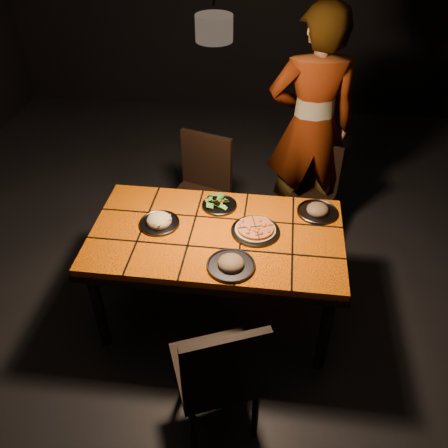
# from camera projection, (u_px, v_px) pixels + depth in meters

# --- Properties ---
(room_shell) EXTENTS (6.04, 7.04, 3.08)m
(room_shell) POSITION_uv_depth(u_px,v_px,m) (215.00, 125.00, 2.54)
(room_shell) COLOR black
(room_shell) RESTS_ON ground
(dining_table) EXTENTS (1.62, 0.92, 0.75)m
(dining_table) POSITION_uv_depth(u_px,v_px,m) (217.00, 242.00, 3.06)
(dining_table) COLOR orange
(dining_table) RESTS_ON ground
(chair_near) EXTENTS (0.57, 0.57, 0.96)m
(chair_near) POSITION_uv_depth(u_px,v_px,m) (220.00, 373.00, 2.43)
(chair_near) COLOR black
(chair_near) RESTS_ON ground
(chair_far_left) EXTENTS (0.54, 0.54, 0.95)m
(chair_far_left) POSITION_uv_depth(u_px,v_px,m) (201.00, 185.00, 3.80)
(chair_far_left) COLOR black
(chair_far_left) RESTS_ON ground
(chair_far_right) EXTENTS (0.47, 0.47, 0.83)m
(chair_far_right) POSITION_uv_depth(u_px,v_px,m) (313.00, 187.00, 3.91)
(chair_far_right) COLOR black
(chair_far_right) RESTS_ON ground
(diner) EXTENTS (0.75, 0.54, 1.91)m
(diner) POSITION_uv_depth(u_px,v_px,m) (311.00, 127.00, 3.70)
(diner) COLOR brown
(diner) RESTS_ON ground
(pendant_lamp) EXTENTS (0.18, 0.18, 1.06)m
(pendant_lamp) POSITION_uv_depth(u_px,v_px,m) (214.00, 24.00, 2.22)
(pendant_lamp) COLOR black
(pendant_lamp) RESTS_ON room_shell
(plate_pizza) EXTENTS (0.32, 0.32, 0.04)m
(plate_pizza) POSITION_uv_depth(u_px,v_px,m) (255.00, 230.00, 3.00)
(plate_pizza) COLOR #3C3C41
(plate_pizza) RESTS_ON dining_table
(plate_pasta) EXTENTS (0.26, 0.26, 0.09)m
(plate_pasta) POSITION_uv_depth(u_px,v_px,m) (159.00, 221.00, 3.06)
(plate_pasta) COLOR #3C3C41
(plate_pasta) RESTS_ON dining_table
(plate_salad) EXTENTS (0.24, 0.24, 0.07)m
(plate_salad) POSITION_uv_depth(u_px,v_px,m) (219.00, 203.00, 3.21)
(plate_salad) COLOR #3C3C41
(plate_salad) RESTS_ON dining_table
(plate_mushroom_a) EXTENTS (0.29, 0.29, 0.09)m
(plate_mushroom_a) POSITION_uv_depth(u_px,v_px,m) (231.00, 264.00, 2.75)
(plate_mushroom_a) COLOR #3C3C41
(plate_mushroom_a) RESTS_ON dining_table
(plate_mushroom_b) EXTENTS (0.27, 0.27, 0.09)m
(plate_mushroom_b) POSITION_uv_depth(u_px,v_px,m) (318.00, 210.00, 3.16)
(plate_mushroom_b) COLOR #3C3C41
(plate_mushroom_b) RESTS_ON dining_table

